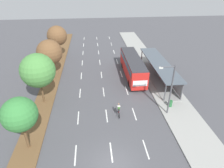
% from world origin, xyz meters
% --- Properties ---
extents(ground_plane, '(140.00, 140.00, 0.00)m').
position_xyz_m(ground_plane, '(0.00, 0.00, 0.00)').
color(ground_plane, '#4C4C51').
extents(median_strip, '(2.60, 52.00, 0.12)m').
position_xyz_m(median_strip, '(-8.30, 20.00, 0.06)').
color(median_strip, brown).
rests_on(median_strip, ground).
extents(sidewalk_right, '(4.50, 52.00, 0.15)m').
position_xyz_m(sidewalk_right, '(9.25, 20.00, 0.07)').
color(sidewalk_right, '#9E9E99').
rests_on(sidewalk_right, ground).
extents(lane_divider_left, '(0.14, 47.93, 0.01)m').
position_xyz_m(lane_divider_left, '(-3.50, 18.46, 0.00)').
color(lane_divider_left, white).
rests_on(lane_divider_left, ground).
extents(lane_divider_center, '(0.14, 47.93, 0.01)m').
position_xyz_m(lane_divider_center, '(0.00, 18.46, 0.00)').
color(lane_divider_center, white).
rests_on(lane_divider_center, ground).
extents(lane_divider_right, '(0.14, 47.93, 0.01)m').
position_xyz_m(lane_divider_right, '(3.50, 18.46, 0.00)').
color(lane_divider_right, white).
rests_on(lane_divider_right, ground).
extents(bus_shelter, '(2.90, 14.14, 2.86)m').
position_xyz_m(bus_shelter, '(9.53, 15.90, 1.86)').
color(bus_shelter, gray).
rests_on(bus_shelter, sidewalk_right).
extents(bus, '(2.54, 11.29, 3.37)m').
position_xyz_m(bus, '(5.25, 17.48, 2.07)').
color(bus, red).
rests_on(bus, ground).
extents(cyclist, '(0.46, 1.82, 1.71)m').
position_xyz_m(cyclist, '(1.48, 7.08, 0.79)').
color(cyclist, black).
rests_on(cyclist, ground).
extents(median_tree_nearest, '(3.27, 3.27, 5.74)m').
position_xyz_m(median_tree_nearest, '(-8.23, 2.89, 4.20)').
color(median_tree_nearest, brown).
rests_on(median_tree_nearest, median_strip).
extents(median_tree_second, '(4.37, 4.37, 6.86)m').
position_xyz_m(median_tree_second, '(-8.30, 10.99, 4.78)').
color(median_tree_second, brown).
rests_on(median_tree_second, median_strip).
extents(median_tree_third, '(4.16, 4.16, 6.20)m').
position_xyz_m(median_tree_third, '(-8.35, 19.08, 4.24)').
color(median_tree_third, brown).
rests_on(median_tree_third, median_strip).
extents(median_tree_fourth, '(3.92, 3.92, 6.59)m').
position_xyz_m(median_tree_fourth, '(-8.20, 27.18, 4.73)').
color(median_tree_fourth, brown).
rests_on(median_tree_fourth, median_strip).
extents(streetlight, '(1.91, 0.24, 6.50)m').
position_xyz_m(streetlight, '(7.42, 6.73, 3.89)').
color(streetlight, '#4C4C51').
rests_on(streetlight, sidewalk_right).
extents(trash_bin, '(0.52, 0.52, 0.85)m').
position_xyz_m(trash_bin, '(8.45, 8.05, 0.57)').
color(trash_bin, '#286B38').
rests_on(trash_bin, sidewalk_right).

